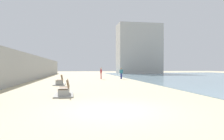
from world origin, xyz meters
TOP-DOWN VIEW (x-y plane):
  - ground_plane at (0.00, 18.00)m, footprint 120.00×120.00m
  - seawall at (-7.50, 18.00)m, footprint 0.80×64.00m
  - bench_near at (-2.20, 4.53)m, footprint 1.14×2.12m
  - bench_far at (-3.14, 12.10)m, footprint 1.13×2.12m
  - person_walking at (1.90, 21.22)m, footprint 0.28×0.51m
  - person_standing at (4.83, 20.84)m, footprint 0.53×0.22m
  - harbor_building at (15.38, 46.00)m, footprint 12.00×6.00m

SIDE VIEW (x-z plane):
  - ground_plane at x=0.00m, z-range 0.00..0.00m
  - bench_near at x=-2.20m, z-range -0.26..0.72m
  - bench_far at x=-3.14m, z-range -0.26..0.72m
  - person_standing at x=4.83m, z-range 0.12..1.73m
  - person_walking at x=1.90m, z-range 0.14..1.80m
  - seawall at x=-7.50m, z-range 0.00..3.33m
  - harbor_building at x=15.38m, z-range 0.00..13.63m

